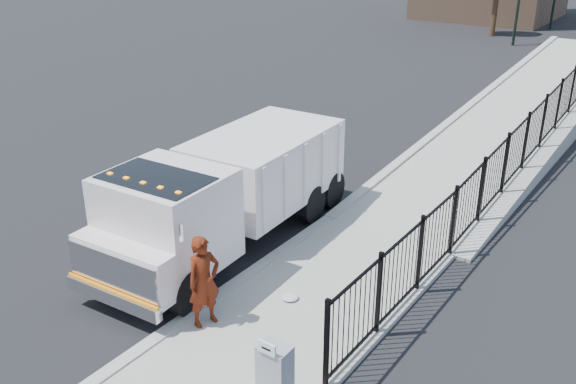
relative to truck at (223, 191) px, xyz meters
The scene contains 10 objects.
ground 2.47m from the truck, 39.25° to the right, with size 120.00×120.00×0.00m, color black.
sidewalk 4.91m from the truck, 43.32° to the right, with size 3.55×12.00×0.12m, color #9E998E.
curb 3.83m from the truck, 65.35° to the right, with size 0.30×12.00×0.16m, color #ADAAA3.
ramp 15.31m from the truck, 76.35° to the left, with size 3.95×24.00×1.70m, color #9E998E.
iron_fence 11.93m from the truck, 65.08° to the left, with size 0.10×28.00×1.80m, color black.
truck is the anchor object (origin of this frame).
worker 3.57m from the truck, 56.81° to the right, with size 0.73×0.48×2.00m, color #561A0A.
utility_cabinet 6.22m from the truck, 42.20° to the right, with size 0.55×0.40×1.25m, color gray.
arrow_sign 6.32m from the truck, 43.68° to the right, with size 0.35×0.04×0.22m, color white.
debris 3.44m from the truck, 23.07° to the right, with size 0.38×0.38×0.10m, color silver.
Camera 1 is at (8.27, -10.02, 8.06)m, focal length 40.00 mm.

